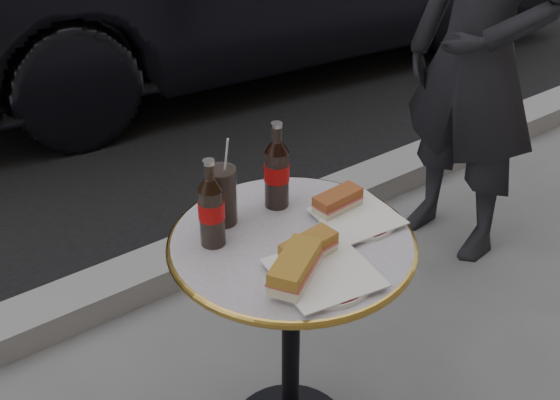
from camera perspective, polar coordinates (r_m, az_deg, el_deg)
curb at (r=2.77m, az=-10.53°, el=-5.94°), size 40.00×0.20×0.12m
bistro_table at (r=1.97m, az=0.88°, el=-11.86°), size 0.62×0.62×0.73m
plate_left at (r=1.61m, az=3.57°, el=-6.12°), size 0.30×0.30×0.01m
plate_right at (r=1.81m, az=6.27°, el=-1.49°), size 0.25×0.25×0.01m
sandwich_left_a at (r=1.57m, az=1.23°, el=-5.58°), size 0.19×0.16×0.06m
sandwich_left_b at (r=1.64m, az=2.33°, el=-3.96°), size 0.15×0.08×0.05m
sandwich_right at (r=1.82m, az=4.71°, el=-0.13°), size 0.14×0.07×0.05m
cola_bottle_left at (r=1.67m, az=-5.63°, el=-0.23°), size 0.07×0.07×0.23m
cola_bottle_right at (r=1.81m, az=-0.27°, el=2.86°), size 0.09×0.09×0.24m
cola_glass at (r=1.76m, az=-4.73°, el=0.36°), size 0.09×0.09×0.16m
pedestrian at (r=2.74m, az=15.86°, el=11.06°), size 0.45×0.63×1.61m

